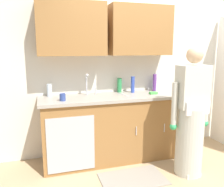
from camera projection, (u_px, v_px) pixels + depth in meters
ground_plane at (167, 176)px, 3.03m from camera, size 9.00×9.00×0.00m
kitchen_wall_with_uppers at (130, 56)px, 3.64m from camera, size 4.80×0.44×2.70m
counter_cabinet at (110, 129)px, 3.44m from camera, size 1.90×0.62×0.90m
countertop at (110, 97)px, 3.35m from camera, size 1.96×0.66×0.04m
sink at (91, 98)px, 3.28m from camera, size 0.50×0.36×0.35m
person_at_sink at (191, 122)px, 2.97m from camera, size 0.55×0.34×1.62m
floor_mat at (133, 179)px, 2.94m from camera, size 0.80×0.50×0.01m
bottle_dish_liquid at (49, 90)px, 3.28m from camera, size 0.07×0.07×0.18m
bottle_cleaner_spray at (155, 84)px, 3.78m from camera, size 0.06×0.06×0.20m
bottle_water_tall at (133, 85)px, 3.58m from camera, size 0.06×0.06×0.24m
bottle_soap at (155, 83)px, 3.69m from camera, size 0.06×0.06×0.27m
bottle_water_short at (119, 85)px, 3.60m from camera, size 0.07×0.07×0.22m
cup_by_sink at (63, 97)px, 3.02m from camera, size 0.08×0.08×0.10m
knife_on_counter at (123, 94)px, 3.43m from camera, size 0.08×0.24×0.01m
sponge at (153, 93)px, 3.47m from camera, size 0.11×0.07×0.03m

